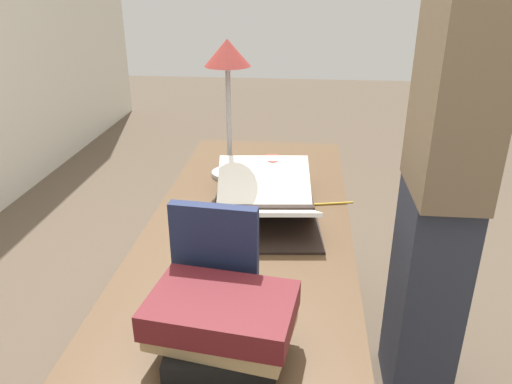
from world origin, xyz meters
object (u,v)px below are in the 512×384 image
(book_standing_upright, at_px, (215,259))
(person_reader, at_px, (442,182))
(open_book, at_px, (264,203))
(reading_lamp, at_px, (228,70))
(book_stack_tall, at_px, (222,324))
(pencil, at_px, (331,204))
(coffee_mug, at_px, (272,170))

(book_standing_upright, bearing_deg, person_reader, -42.68)
(open_book, relative_size, reading_lamp, 1.13)
(open_book, relative_size, book_stack_tall, 1.87)
(reading_lamp, distance_m, pencil, 0.58)
(book_stack_tall, distance_m, coffee_mug, 0.89)
(reading_lamp, bearing_deg, person_reader, -108.92)
(pencil, bearing_deg, book_stack_tall, 161.62)
(person_reader, bearing_deg, pencil, -93.82)
(book_standing_upright, relative_size, coffee_mug, 2.33)
(coffee_mug, relative_size, pencil, 0.76)
(pencil, relative_size, person_reader, 0.09)
(book_stack_tall, relative_size, pencil, 2.07)
(person_reader, bearing_deg, book_standing_upright, -47.68)
(book_stack_tall, relative_size, person_reader, 0.18)
(pencil, bearing_deg, reading_lamp, 59.33)
(reading_lamp, relative_size, pencil, 3.41)
(coffee_mug, bearing_deg, open_book, 178.58)
(book_standing_upright, xyz_separation_m, reading_lamp, (0.80, 0.09, 0.26))
(pencil, bearing_deg, person_reader, -93.82)
(reading_lamp, xyz_separation_m, pencil, (-0.22, -0.37, -0.39))
(book_stack_tall, height_order, reading_lamp, reading_lamp)
(coffee_mug, distance_m, pencil, 0.27)
(book_standing_upright, height_order, coffee_mug, book_standing_upright)
(book_standing_upright, distance_m, coffee_mug, 0.76)
(coffee_mug, xyz_separation_m, pencil, (-0.16, -0.21, -0.05))
(pencil, xyz_separation_m, person_reader, (-0.02, -0.34, 0.10))
(book_stack_tall, relative_size, coffee_mug, 2.72)
(open_book, relative_size, coffee_mug, 5.07)
(book_stack_tall, relative_size, book_standing_upright, 1.17)
(pencil, bearing_deg, book_standing_upright, 154.37)
(pencil, distance_m, person_reader, 0.35)
(reading_lamp, height_order, coffee_mug, reading_lamp)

